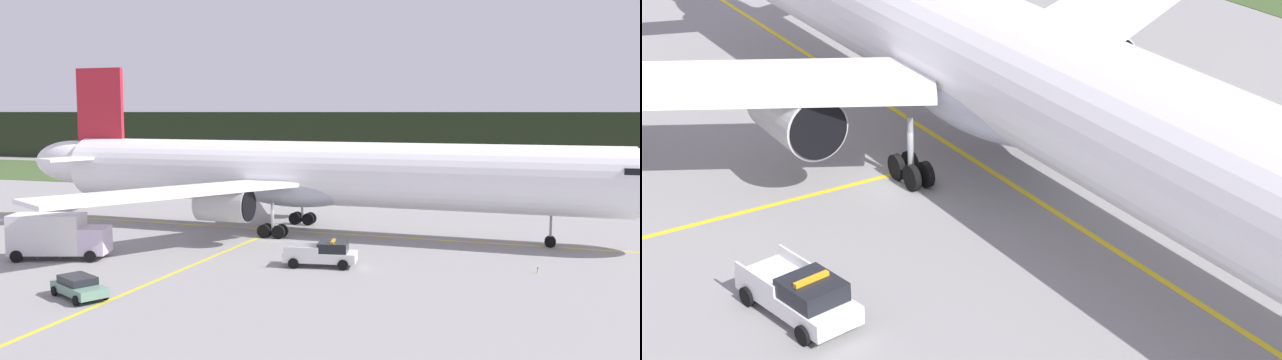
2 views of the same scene
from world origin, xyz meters
TOP-DOWN VIEW (x-y plane):
  - ground at (0.00, 0.00)m, footprint 320.00×320.00m
  - grass_verge at (0.00, 52.64)m, footprint 320.00×36.78m
  - distant_tree_line at (0.00, 82.45)m, footprint 288.00×4.04m
  - taxiway_centerline_main at (3.91, 4.37)m, footprint 82.82×1.59m
  - taxiway_centerline_spur at (-1.24, -16.79)m, footprint 0.85×35.69m
  - airliner at (3.36, 4.38)m, footprint 62.54×46.10m
  - ops_pickup_truck at (7.96, -8.49)m, footprint 5.48×2.98m
  - catering_truck at (-11.93, -12.51)m, footprint 7.61×4.54m
  - staff_car at (-3.38, -20.94)m, footprint 4.59×3.53m
  - taxiway_edge_light_east at (22.70, -5.81)m, footprint 0.12×0.12m
  - taxiway_edge_light_west at (-21.93, -5.81)m, footprint 0.12×0.12m

SIDE VIEW (x-z plane):
  - ground at x=0.00m, z-range 0.00..0.00m
  - taxiway_centerline_main at x=3.91m, z-range 0.00..0.01m
  - taxiway_centerline_spur at x=-1.24m, z-range 0.00..0.01m
  - grass_verge at x=0.00m, z-range 0.00..0.04m
  - taxiway_edge_light_west at x=-21.93m, z-range 0.02..0.42m
  - taxiway_edge_light_east at x=22.70m, z-range 0.02..0.44m
  - staff_car at x=-3.38m, z-range 0.05..1.35m
  - ops_pickup_truck at x=7.96m, z-range -0.07..1.87m
  - catering_truck at x=-11.93m, z-range 0.02..3.62m
  - airliner at x=3.36m, z-range -2.41..13.13m
  - distant_tree_line at x=0.00m, z-range 0.00..11.05m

